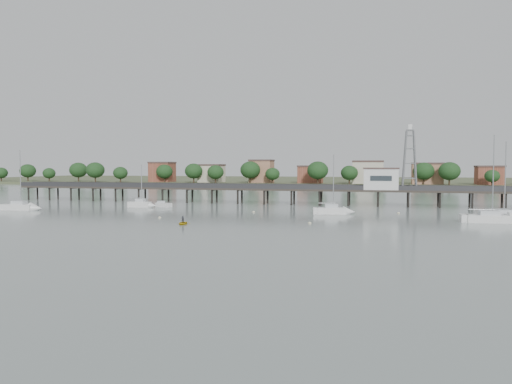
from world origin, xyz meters
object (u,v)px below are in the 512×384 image
sailboat_f (500,219)px  yellow_dinghy (183,224)px  pier (279,189)px  sailboat_a (25,207)px  sailboat_d (510,218)px  sailboat_c (337,211)px  white_tender (163,205)px  lattice_tower (410,160)px  sailboat_b (144,205)px

sailboat_f → yellow_dinghy: size_ratio=5.51×
pier → sailboat_a: sailboat_a is taller
pier → sailboat_d: sailboat_d is taller
sailboat_d → sailboat_a: sailboat_d is taller
sailboat_f → pier: bearing=143.1°
sailboat_c → white_tender: (-41.50, 7.23, -0.16)m
pier → lattice_tower: lattice_tower is taller
sailboat_c → sailboat_b: 45.78m
sailboat_d → white_tender: 73.30m
sailboat_a → white_tender: bearing=25.0°
lattice_tower → white_tender: 59.34m
sailboat_d → sailboat_a: (-97.84, -2.79, 0.00)m
sailboat_c → sailboat_b: size_ratio=1.19×
sailboat_b → yellow_dinghy: sailboat_b is taller
sailboat_f → white_tender: bearing=164.8°
pier → sailboat_a: size_ratio=10.75×
sailboat_d → sailboat_b: 76.90m
sailboat_b → white_tender: size_ratio=2.43×
sailboat_b → white_tender: sailboat_b is taller
sailboat_f → white_tender: size_ratio=3.65×
sailboat_c → lattice_tower: bearing=44.9°
lattice_tower → sailboat_a: size_ratio=1.11×
sailboat_d → white_tender: sailboat_d is taller
lattice_tower → pier: bearing=-180.0°
sailboat_f → sailboat_a: bearing=177.4°
pier → sailboat_b: 33.78m
sailboat_d → sailboat_b: size_ratio=1.40×
sailboat_c → sailboat_d: bearing=-21.7°
sailboat_c → yellow_dinghy: 33.65m
sailboat_f → yellow_dinghy: bearing=-165.5°
sailboat_a → sailboat_b: 25.52m
sailboat_f → lattice_tower: bearing=111.2°
pier → yellow_dinghy: size_ratio=51.81×
sailboat_a → white_tender: (25.67, 15.61, -0.15)m
lattice_tower → white_tender: bearing=-165.0°
sailboat_a → sailboat_c: bearing=0.8°
sailboat_a → sailboat_f: bearing=-6.4°
sailboat_a → white_tender: 30.04m
pier → white_tender: 29.29m
sailboat_c → sailboat_f: size_ratio=0.79×
white_tender → sailboat_a: bearing=-127.4°
sailboat_b → sailboat_f: sailboat_f is taller
pier → sailboat_f: (45.08, -30.76, -3.17)m
sailboat_d → sailboat_a: size_ratio=1.06×
sailboat_c → pier: bearing=115.3°
sailboat_b → yellow_dinghy: size_ratio=3.66×
pier → sailboat_a: (-50.57, -30.68, -3.16)m
sailboat_d → sailboat_c: size_ratio=1.17×
white_tender → yellow_dinghy: size_ratio=1.51×
sailboat_a → sailboat_f: (95.64, -0.08, -0.01)m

